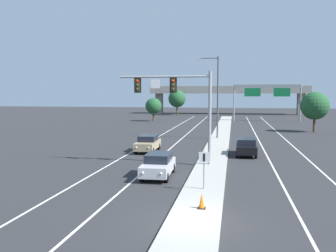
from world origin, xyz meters
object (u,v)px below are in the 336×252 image
at_px(street_lamp_median, 216,92).
at_px(tree_far_left_b, 177,99).
at_px(overhead_signal_mast, 180,98).
at_px(median_sign_post, 204,164).
at_px(highway_sign_gantry, 267,91).
at_px(tree_far_left_a, 154,106).
at_px(car_oncoming_silver, 158,165).
at_px(traffic_cone_median_nose, 202,201).
at_px(car_receding_black, 246,146).
at_px(tree_far_right_a, 315,106).
at_px(car_oncoming_tan, 148,143).

height_order(street_lamp_median, tree_far_left_b, street_lamp_median).
height_order(overhead_signal_mast, tree_far_left_b, overhead_signal_mast).
relative_size(median_sign_post, highway_sign_gantry, 0.17).
relative_size(median_sign_post, tree_far_left_a, 0.46).
height_order(street_lamp_median, car_oncoming_silver, street_lamp_median).
bearing_deg(street_lamp_median, median_sign_post, -88.71).
bearing_deg(traffic_cone_median_nose, overhead_signal_mast, 103.67).
xyz_separation_m(car_receding_black, traffic_cone_median_nose, (-2.61, -16.63, -0.31)).
height_order(median_sign_post, tree_far_right_a, tree_far_right_a).
bearing_deg(tree_far_right_a, car_receding_black, -115.13).
xyz_separation_m(highway_sign_gantry, tree_far_left_a, (-22.62, -3.58, -3.07)).
relative_size(car_oncoming_tan, car_receding_black, 1.00).
distance_m(car_oncoming_tan, tree_far_left_a, 38.90).
xyz_separation_m(median_sign_post, street_lamp_median, (-0.55, 24.46, 4.21)).
height_order(median_sign_post, car_oncoming_silver, median_sign_post).
bearing_deg(median_sign_post, tree_far_left_a, 105.66).
bearing_deg(car_oncoming_silver, street_lamp_median, 82.45).
bearing_deg(overhead_signal_mast, tree_far_right_a, 60.49).
bearing_deg(car_oncoming_silver, car_oncoming_tan, 107.22).
height_order(car_oncoming_silver, tree_far_right_a, tree_far_right_a).
height_order(street_lamp_median, car_oncoming_tan, street_lamp_median).
relative_size(car_oncoming_tan, traffic_cone_median_nose, 6.07).
relative_size(traffic_cone_median_nose, highway_sign_gantry, 0.06).
height_order(car_oncoming_silver, car_receding_black, same).
distance_m(street_lamp_median, car_receding_black, 12.91).
height_order(highway_sign_gantry, tree_far_left_a, highway_sign_gantry).
xyz_separation_m(median_sign_post, highway_sign_gantry, (8.17, 55.14, 4.58)).
bearing_deg(tree_far_left_a, tree_far_left_b, 86.28).
bearing_deg(tree_far_right_a, street_lamp_median, -141.88).
relative_size(car_oncoming_silver, tree_far_left_a, 0.95).
bearing_deg(overhead_signal_mast, tree_far_left_b, 99.06).
height_order(car_oncoming_silver, traffic_cone_median_nose, car_oncoming_silver).
distance_m(street_lamp_median, highway_sign_gantry, 31.90).
height_order(street_lamp_median, tree_far_left_a, street_lamp_median).
relative_size(car_oncoming_silver, car_receding_black, 1.01).
relative_size(traffic_cone_median_nose, tree_far_left_b, 0.11).
bearing_deg(street_lamp_median, car_receding_black, -73.66).
xyz_separation_m(overhead_signal_mast, tree_far_left_a, (-11.95, 44.10, -2.24)).
xyz_separation_m(car_receding_black, tree_far_left_b, (-15.83, 60.44, 3.47)).
xyz_separation_m(car_oncoming_silver, tree_far_right_a, (16.61, 32.06, 3.03)).
xyz_separation_m(car_oncoming_silver, tree_far_left_a, (-11.09, 48.33, 2.28)).
xyz_separation_m(street_lamp_median, highway_sign_gantry, (8.72, 30.68, 0.37)).
bearing_deg(overhead_signal_mast, traffic_cone_median_nose, -76.33).
relative_size(median_sign_post, car_receding_black, 0.49).
bearing_deg(car_receding_black, highway_sign_gantry, 82.74).
bearing_deg(car_receding_black, street_lamp_median, 106.34).
bearing_deg(street_lamp_median, tree_far_left_b, 104.28).
bearing_deg(car_oncoming_silver, overhead_signal_mast, 78.51).
bearing_deg(traffic_cone_median_nose, car_receding_black, 81.07).
bearing_deg(median_sign_post, highway_sign_gantry, 81.57).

